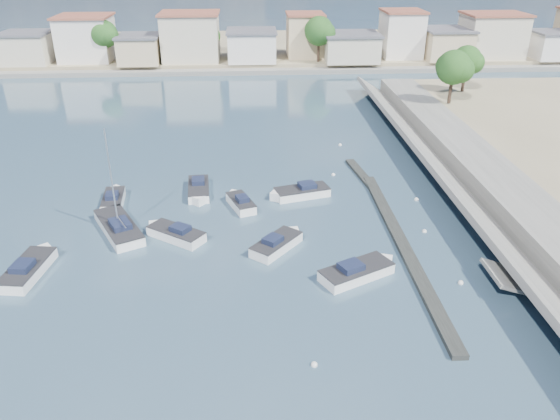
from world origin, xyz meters
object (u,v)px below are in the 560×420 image
motorboat_b (278,244)px  motorboat_f (240,203)px  sailboat (118,226)px  motorboat_c (174,234)px  motorboat_a (30,268)px  motorboat_g (199,191)px  motorboat_e (114,199)px  motorboat_d (299,193)px  motorboat_h (360,271)px

motorboat_b → motorboat_f: 8.06m
motorboat_f → sailboat: size_ratio=0.49×
motorboat_c → motorboat_f: 7.53m
motorboat_a → motorboat_b: (18.00, 2.47, -0.00)m
motorboat_f → motorboat_g: 4.83m
motorboat_c → sailboat: size_ratio=0.55×
motorboat_e → sailboat: 5.43m
motorboat_d → motorboat_h: size_ratio=0.99×
motorboat_c → motorboat_h: (13.83, -6.31, -0.00)m
motorboat_a → motorboat_c: 10.74m
motorboat_f → motorboat_h: size_ratio=0.75×
motorboat_a → motorboat_f: (14.98, 9.94, -0.00)m
motorboat_a → motorboat_g: (11.08, 12.78, 0.00)m
motorboat_c → motorboat_f: size_ratio=1.13×
motorboat_d → motorboat_f: bearing=-161.8°
motorboat_f → motorboat_h: (8.58, -11.71, 0.00)m
motorboat_a → motorboat_c: bearing=25.0°
motorboat_b → sailboat: sailboat is taller
motorboat_e → motorboat_c: bearing=-47.5°
motorboat_d → motorboat_g: same height
motorboat_c → motorboat_d: (10.69, 7.19, -0.00)m
motorboat_b → motorboat_g: same height
motorboat_g → motorboat_f: bearing=-36.0°
motorboat_g → motorboat_h: same height
motorboat_h → sailboat: size_ratio=0.64×
motorboat_c → motorboat_g: 8.35m
motorboat_a → motorboat_c: (9.73, 4.54, 0.00)m
motorboat_b → motorboat_d: 9.58m
motorboat_h → motorboat_d: bearing=103.1°
motorboat_c → sailboat: (-4.77, 1.52, 0.03)m
motorboat_b → sailboat: size_ratio=0.52×
motorboat_b → motorboat_e: size_ratio=0.95×
motorboat_h → motorboat_a: bearing=175.7°
motorboat_e → sailboat: sailboat is taller
motorboat_c → motorboat_f: (5.25, 5.40, -0.00)m
motorboat_e → motorboat_g: same height
motorboat_h → sailboat: 20.17m
motorboat_c → motorboat_h: bearing=-24.5°
motorboat_e → motorboat_f: same height
motorboat_a → motorboat_h: bearing=-4.3°
motorboat_g → sailboat: sailboat is taller
motorboat_c → motorboat_g: same height
motorboat_c → motorboat_e: 9.17m
motorboat_f → motorboat_h: bearing=-53.8°
motorboat_d → motorboat_g: 9.41m
motorboat_g → motorboat_d: bearing=-6.4°
motorboat_e → sailboat: size_ratio=0.55×
motorboat_a → motorboat_e: (3.54, 11.30, -0.00)m
motorboat_f → motorboat_g: size_ratio=0.78×
motorboat_d → motorboat_a: bearing=-150.1°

